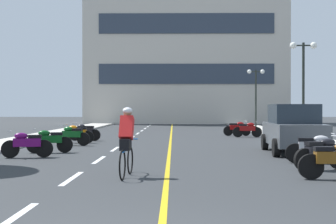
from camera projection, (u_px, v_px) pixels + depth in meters
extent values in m
plane|color=#2D3033|center=(166.00, 138.00, 25.90)|extent=(140.00, 140.00, 0.00)
cube|color=#B7B2A8|center=(53.00, 134.00, 28.99)|extent=(2.40, 72.00, 0.12)
cube|color=#B7B2A8|center=(282.00, 134.00, 28.81)|extent=(2.40, 72.00, 0.12)
cube|color=silver|center=(13.00, 218.00, 6.92)|extent=(0.14, 2.20, 0.01)
cube|color=silver|center=(72.00, 178.00, 10.92)|extent=(0.14, 2.20, 0.01)
cube|color=silver|center=(99.00, 160.00, 14.92)|extent=(0.14, 2.20, 0.01)
cube|color=silver|center=(115.00, 149.00, 18.92)|extent=(0.14, 2.20, 0.01)
cube|color=silver|center=(125.00, 142.00, 22.92)|extent=(0.14, 2.20, 0.01)
cube|color=silver|center=(132.00, 137.00, 26.92)|extent=(0.14, 2.20, 0.01)
cube|color=silver|center=(138.00, 133.00, 30.92)|extent=(0.14, 2.20, 0.01)
cube|color=silver|center=(142.00, 131.00, 34.92)|extent=(0.14, 2.20, 0.01)
cube|color=silver|center=(145.00, 128.00, 38.92)|extent=(0.14, 2.20, 0.01)
cube|color=silver|center=(148.00, 127.00, 42.92)|extent=(0.14, 2.20, 0.01)
cube|color=silver|center=(150.00, 125.00, 46.92)|extent=(0.14, 2.20, 0.01)
cube|color=silver|center=(152.00, 124.00, 50.92)|extent=(0.14, 2.20, 0.01)
cube|color=gold|center=(171.00, 135.00, 28.89)|extent=(0.12, 66.00, 0.01)
cube|color=beige|center=(185.00, 45.00, 53.80)|extent=(22.58, 7.98, 18.17)
cube|color=#2D3847|center=(186.00, 74.00, 49.79)|extent=(18.96, 0.10, 2.18)
cube|color=#2D3847|center=(186.00, 23.00, 49.75)|extent=(18.96, 0.10, 2.18)
cylinder|color=black|center=(303.00, 90.00, 24.77)|extent=(0.14, 0.14, 5.10)
cylinder|color=black|center=(303.00, 45.00, 24.75)|extent=(1.10, 0.08, 0.08)
sphere|color=white|center=(293.00, 45.00, 24.76)|extent=(0.36, 0.36, 0.36)
sphere|color=white|center=(314.00, 45.00, 24.75)|extent=(0.36, 0.36, 0.36)
cylinder|color=black|center=(256.00, 99.00, 38.54)|extent=(0.14, 0.14, 4.81)
cylinder|color=black|center=(256.00, 72.00, 38.53)|extent=(1.10, 0.08, 0.08)
sphere|color=white|center=(249.00, 72.00, 38.54)|extent=(0.36, 0.36, 0.36)
sphere|color=white|center=(262.00, 72.00, 38.52)|extent=(0.36, 0.36, 0.36)
cylinder|color=black|center=(265.00, 142.00, 18.59)|extent=(0.26, 0.65, 0.64)
cylinder|color=black|center=(308.00, 142.00, 18.47)|extent=(0.26, 0.65, 0.64)
cylinder|color=black|center=(276.00, 148.00, 15.80)|extent=(0.26, 0.65, 0.64)
cylinder|color=black|center=(327.00, 148.00, 15.68)|extent=(0.26, 0.65, 0.64)
cube|color=#4C5156|center=(293.00, 134.00, 17.13)|extent=(1.94, 4.29, 0.80)
cube|color=#1E2833|center=(293.00, 114.00, 17.13)|extent=(1.68, 2.29, 0.70)
cylinder|color=black|center=(311.00, 167.00, 10.76)|extent=(0.60, 0.11, 0.60)
cube|color=brown|center=(335.00, 157.00, 10.74)|extent=(0.90, 0.29, 0.28)
cube|color=black|center=(324.00, 149.00, 10.74)|extent=(0.44, 0.25, 0.10)
cylinder|color=black|center=(304.00, 160.00, 12.25)|extent=(0.60, 0.29, 0.60)
cube|color=black|center=(322.00, 151.00, 12.43)|extent=(0.94, 0.56, 0.28)
ellipsoid|color=black|center=(328.00, 142.00, 12.49)|extent=(0.49, 0.37, 0.22)
cube|color=black|center=(314.00, 144.00, 12.35)|extent=(0.49, 0.37, 0.10)
cylinder|color=black|center=(333.00, 154.00, 13.82)|extent=(0.61, 0.19, 0.60)
cylinder|color=black|center=(295.00, 153.00, 14.01)|extent=(0.61, 0.19, 0.60)
cube|color=#B2B2B7|center=(314.00, 146.00, 13.91)|extent=(0.93, 0.42, 0.28)
ellipsoid|color=#B2B2B7|center=(321.00, 139.00, 13.88)|extent=(0.47, 0.31, 0.22)
cube|color=black|center=(306.00, 140.00, 13.96)|extent=(0.47, 0.31, 0.10)
cylinder|color=silver|center=(333.00, 134.00, 13.82)|extent=(0.12, 0.60, 0.03)
cylinder|color=black|center=(10.00, 149.00, 15.45)|extent=(0.61, 0.22, 0.60)
cylinder|color=black|center=(44.00, 149.00, 15.66)|extent=(0.61, 0.22, 0.60)
cube|color=#590C59|center=(27.00, 142.00, 15.55)|extent=(0.94, 0.46, 0.28)
ellipsoid|color=#590C59|center=(21.00, 136.00, 15.51)|extent=(0.48, 0.32, 0.22)
cube|color=black|center=(35.00, 136.00, 15.60)|extent=(0.48, 0.32, 0.10)
cylinder|color=silver|center=(10.00, 131.00, 15.44)|extent=(0.15, 0.59, 0.03)
cylinder|color=black|center=(35.00, 145.00, 17.16)|extent=(0.61, 0.21, 0.60)
cylinder|color=black|center=(65.00, 145.00, 17.36)|extent=(0.61, 0.21, 0.60)
cube|color=#0C4C19|center=(50.00, 139.00, 17.26)|extent=(0.94, 0.45, 0.28)
ellipsoid|color=#0C4C19|center=(44.00, 133.00, 17.22)|extent=(0.48, 0.32, 0.22)
cube|color=black|center=(57.00, 134.00, 17.30)|extent=(0.48, 0.32, 0.10)
cylinder|color=silver|center=(35.00, 129.00, 17.16)|extent=(0.14, 0.59, 0.03)
cylinder|color=black|center=(61.00, 139.00, 20.89)|extent=(0.61, 0.24, 0.60)
cylinder|color=black|center=(84.00, 139.00, 20.61)|extent=(0.61, 0.24, 0.60)
cube|color=#0C4C19|center=(72.00, 134.00, 20.75)|extent=(0.94, 0.49, 0.28)
ellipsoid|color=#0C4C19|center=(68.00, 129.00, 20.80)|extent=(0.48, 0.34, 0.22)
cube|color=black|center=(77.00, 130.00, 20.69)|extent=(0.48, 0.34, 0.10)
cylinder|color=silver|center=(61.00, 125.00, 20.89)|extent=(0.17, 0.59, 0.03)
cylinder|color=black|center=(66.00, 137.00, 22.34)|extent=(0.61, 0.17, 0.60)
cylinder|color=black|center=(88.00, 137.00, 22.21)|extent=(0.61, 0.17, 0.60)
cube|color=orange|center=(77.00, 132.00, 22.27)|extent=(0.93, 0.38, 0.28)
ellipsoid|color=orange|center=(73.00, 128.00, 22.30)|extent=(0.46, 0.29, 0.22)
cube|color=black|center=(82.00, 128.00, 22.24)|extent=(0.46, 0.29, 0.10)
cylinder|color=silver|center=(66.00, 124.00, 22.34)|extent=(0.10, 0.60, 0.03)
cylinder|color=black|center=(75.00, 135.00, 24.03)|extent=(0.61, 0.22, 0.60)
cylinder|color=black|center=(95.00, 135.00, 23.79)|extent=(0.61, 0.22, 0.60)
cube|color=black|center=(85.00, 131.00, 23.91)|extent=(0.94, 0.45, 0.28)
ellipsoid|color=black|center=(81.00, 126.00, 23.95)|extent=(0.48, 0.32, 0.22)
cube|color=black|center=(89.00, 127.00, 23.85)|extent=(0.48, 0.32, 0.10)
cylinder|color=silver|center=(75.00, 123.00, 24.02)|extent=(0.15, 0.59, 0.03)
cylinder|color=black|center=(257.00, 132.00, 26.80)|extent=(0.60, 0.11, 0.60)
cylinder|color=black|center=(238.00, 132.00, 26.83)|extent=(0.60, 0.11, 0.60)
cube|color=maroon|center=(247.00, 128.00, 26.81)|extent=(0.90, 0.30, 0.28)
ellipsoid|color=maroon|center=(251.00, 125.00, 26.81)|extent=(0.44, 0.25, 0.22)
cube|color=black|center=(243.00, 125.00, 26.82)|extent=(0.44, 0.25, 0.10)
cylinder|color=silver|center=(257.00, 122.00, 26.80)|extent=(0.04, 0.60, 0.03)
cylinder|color=black|center=(246.00, 131.00, 28.33)|extent=(0.61, 0.15, 0.60)
cylinder|color=black|center=(228.00, 131.00, 28.25)|extent=(0.61, 0.15, 0.60)
cube|color=maroon|center=(237.00, 127.00, 28.29)|extent=(0.92, 0.36, 0.28)
ellipsoid|color=maroon|center=(240.00, 124.00, 28.30)|extent=(0.46, 0.28, 0.22)
cube|color=black|center=(233.00, 124.00, 28.27)|extent=(0.46, 0.28, 0.10)
cylinder|color=silver|center=(246.00, 121.00, 28.33)|extent=(0.08, 0.60, 0.03)
torus|color=black|center=(130.00, 160.00, 11.75)|extent=(0.10, 0.72, 0.72)
torus|color=black|center=(122.00, 165.00, 10.71)|extent=(0.10, 0.72, 0.72)
cylinder|color=blue|center=(126.00, 150.00, 11.20)|extent=(0.11, 0.95, 0.04)
cube|color=black|center=(125.00, 142.00, 11.05)|extent=(0.12, 0.21, 0.06)
cylinder|color=blue|center=(129.00, 139.00, 11.65)|extent=(0.42, 0.06, 0.03)
cube|color=black|center=(126.00, 145.00, 11.10)|extent=(0.27, 0.38, 0.28)
cube|color=red|center=(127.00, 128.00, 11.25)|extent=(0.35, 0.48, 0.61)
sphere|color=#8C6647|center=(128.00, 113.00, 11.38)|extent=(0.20, 0.20, 0.20)
ellipsoid|color=white|center=(128.00, 111.00, 11.38)|extent=(0.24, 0.26, 0.16)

